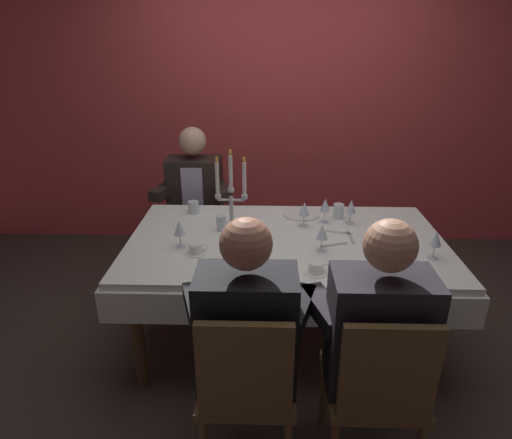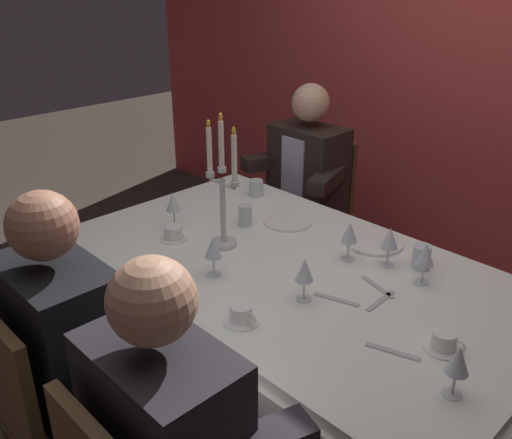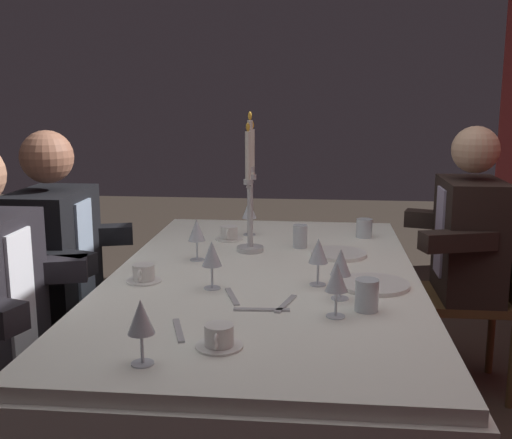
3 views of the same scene
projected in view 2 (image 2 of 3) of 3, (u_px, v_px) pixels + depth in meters
name	position (u px, v px, depth m)	size (l,w,h in m)	color
ground_plane	(289.00, 408.00, 2.52)	(12.00, 12.00, 0.00)	#3D332A
back_wall	(504.00, 61.00, 3.00)	(6.00, 0.12, 2.70)	#CC4241
dining_table	(293.00, 290.00, 2.26)	(1.94, 1.14, 0.74)	white
candelabra	(223.00, 195.00, 2.26)	(0.19, 0.11, 0.57)	silver
dinner_plate_0	(288.00, 221.00, 2.57)	(0.22, 0.22, 0.01)	white
dinner_plate_1	(374.00, 242.00, 2.37)	(0.24, 0.24, 0.01)	white
wine_glass_0	(213.00, 249.00, 2.09)	(0.07, 0.07, 0.16)	silver
wine_glass_1	(425.00, 255.00, 2.04)	(0.07, 0.07, 0.16)	silver
wine_glass_2	(458.00, 362.00, 1.49)	(0.07, 0.07, 0.16)	silver
wine_glass_3	(349.00, 233.00, 2.20)	(0.07, 0.07, 0.16)	silver
wine_glass_4	(305.00, 271.00, 1.93)	(0.07, 0.07, 0.16)	silver
wine_glass_5	(390.00, 239.00, 2.16)	(0.07, 0.07, 0.16)	silver
wine_glass_6	(173.00, 203.00, 2.49)	(0.07, 0.07, 0.16)	silver
water_tumbler_0	(245.00, 215.00, 2.52)	(0.06, 0.06, 0.10)	silver
water_tumbler_1	(421.00, 257.00, 2.17)	(0.07, 0.07, 0.10)	silver
water_tumbler_2	(256.00, 188.00, 2.85)	(0.07, 0.07, 0.08)	silver
coffee_cup_0	(242.00, 315.00, 1.85)	(0.13, 0.12, 0.06)	white
coffee_cup_1	(444.00, 342.00, 1.71)	(0.13, 0.12, 0.06)	white
coffee_cup_2	(174.00, 233.00, 2.40)	(0.13, 0.12, 0.06)	white
fork_0	(377.00, 287.00, 2.05)	(0.17, 0.02, 0.01)	#B7B7BC
fork_1	(336.00, 300.00, 1.97)	(0.17, 0.02, 0.01)	#B7B7BC
fork_2	(393.00, 352.00, 1.71)	(0.17, 0.02, 0.01)	#B7B7BC
spoon_3	(381.00, 301.00, 1.97)	(0.17, 0.02, 0.01)	#B7B7BC
seated_diner_0	(309.00, 171.00, 3.22)	(0.63, 0.48, 1.24)	brown
seated_diner_1	(61.00, 339.00, 1.78)	(0.63, 0.48, 1.24)	brown
seated_diner_2	(162.00, 435.00, 1.42)	(0.63, 0.48, 1.24)	brown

